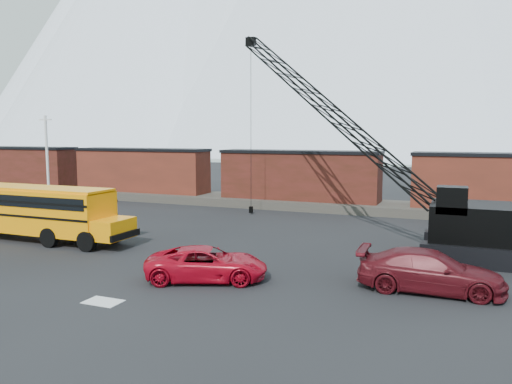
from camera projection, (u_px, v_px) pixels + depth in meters
ground at (153, 273)px, 22.55m from camera, size 160.00×160.00×0.00m
gravel_berm at (299, 203)px, 42.71m from camera, size 120.00×5.00×0.70m
boxcar_west_far at (20, 166)px, 54.55m from camera, size 13.70×3.10×4.17m
boxcar_west_near at (142, 170)px, 48.49m from camera, size 13.70×3.10×4.17m
boxcar_mid at (299, 175)px, 42.43m from camera, size 13.70×3.10×4.17m
boxcar_east_near at (509, 182)px, 36.38m from camera, size 13.70×3.10×4.17m
utility_pole at (47, 156)px, 47.68m from camera, size 1.40×0.24×8.00m
snow_patch at (103, 302)px, 18.69m from camera, size 1.40×0.90×0.02m
school_bus at (39, 211)px, 29.23m from camera, size 11.65×2.65×3.19m
red_pickup at (207, 264)px, 21.42m from camera, size 5.70×4.13×1.44m
maroon_suv at (430, 271)px, 19.89m from camera, size 5.76×2.51×1.65m
crawler_crane at (330, 111)px, 31.49m from camera, size 19.42×11.38×13.70m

